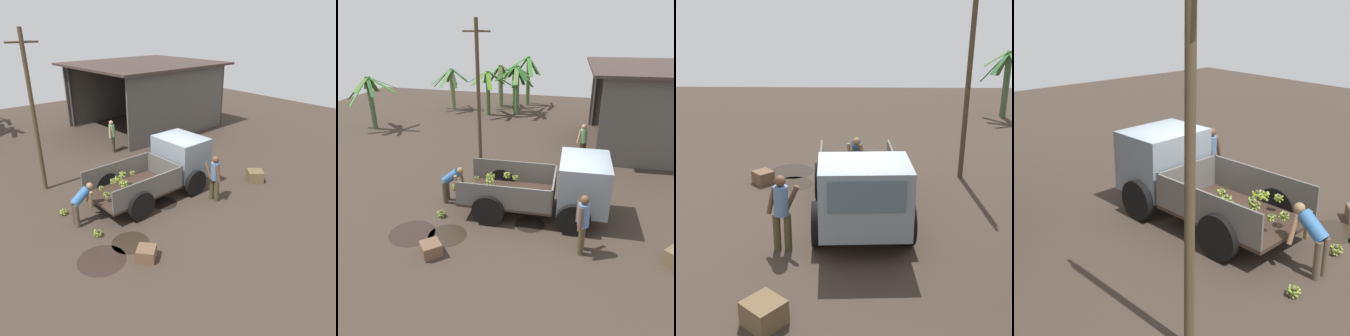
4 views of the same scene
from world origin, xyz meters
TOP-DOWN VIEW (x-y plane):
  - ground at (0.00, 0.00)m, footprint 36.00×36.00m
  - mud_patch_0 at (-2.93, -1.70)m, footprint 1.10×1.10m
  - mud_patch_1 at (-3.94, -1.87)m, footprint 1.31×1.31m
  - mud_patch_2 at (-0.76, -0.56)m, footprint 0.90×0.90m
  - cargo_truck at (0.17, 0.21)m, footprint 4.51×2.35m
  - utility_pole at (-3.57, 3.18)m, footprint 1.05×0.15m
  - banana_palm_0 at (-8.53, 11.95)m, footprint 2.47×2.56m
  - banana_palm_1 at (-5.71, 11.09)m, footprint 2.76×2.51m
  - banana_palm_2 at (-11.01, 6.63)m, footprint 2.95×2.39m
  - banana_palm_3 at (-4.32, 12.49)m, footprint 2.10×2.45m
  - banana_palm_4 at (-3.82, 14.40)m, footprint 2.26×2.50m
  - banana_palm_5 at (-5.54, 13.38)m, footprint 2.27×2.11m
  - banana_palm_6 at (-4.00, 11.73)m, footprint 2.48×2.51m
  - person_foreground_visitor at (0.75, -1.46)m, footprint 0.36×0.70m
  - person_worker_loading at (-3.53, 0.09)m, footprint 0.76×0.61m
  - person_bystander_near_shed at (0.49, 5.06)m, footprint 0.50×0.56m
  - banana_bunch_on_ground_0 at (-3.50, -0.84)m, footprint 0.30×0.29m
  - banana_bunch_on_ground_1 at (-3.80, 0.96)m, footprint 0.26×0.26m
  - wooden_crate_0 at (-2.99, -2.58)m, footprint 0.69×0.69m

SIDE VIEW (x-z plane):
  - ground at x=0.00m, z-range 0.00..0.00m
  - mud_patch_0 at x=-2.93m, z-range 0.00..0.01m
  - mud_patch_1 at x=-3.94m, z-range 0.00..0.01m
  - mud_patch_2 at x=-0.76m, z-range 0.00..0.01m
  - banana_bunch_on_ground_1 at x=-3.80m, z-range 0.01..0.21m
  - banana_bunch_on_ground_0 at x=-3.50m, z-range 0.02..0.24m
  - wooden_crate_0 at x=-2.99m, z-range 0.00..0.35m
  - person_worker_loading at x=-3.53m, z-range 0.12..1.43m
  - person_bystander_near_shed at x=0.49m, z-range 0.09..1.66m
  - person_foreground_visitor at x=0.75m, z-range 0.09..1.76m
  - cargo_truck at x=0.17m, z-range 0.06..2.00m
  - banana_palm_0 at x=-8.53m, z-range 0.11..2.82m
  - banana_palm_5 at x=-5.54m, z-range 0.08..2.93m
  - banana_palm_1 at x=-5.71m, z-range 0.18..2.95m
  - banana_palm_3 at x=-4.32m, z-range 0.12..3.06m
  - banana_palm_2 at x=-11.01m, z-range 0.19..3.07m
  - banana_palm_6 at x=-4.00m, z-range 0.20..3.27m
  - banana_palm_4 at x=-3.82m, z-range 0.13..3.49m
  - utility_pole at x=-3.57m, z-range 0.10..5.79m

